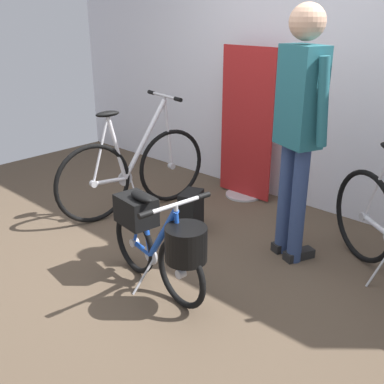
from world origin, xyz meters
name	(u,v)px	position (x,y,z in m)	size (l,w,h in m)	color
ground_plane	(165,267)	(0.00, 0.00, 0.00)	(6.42, 6.42, 0.00)	brown
back_wall	(307,39)	(0.00, 1.80, 1.53)	(6.42, 0.10, 3.06)	silver
floor_banner_stand	(246,134)	(-0.42, 1.52, 0.65)	(0.60, 0.36, 1.47)	#B7B7BC
folding_bike_foreground	(160,239)	(0.19, -0.22, 0.39)	(1.00, 0.53, 0.72)	black
display_bike_left	(134,170)	(-0.95, 0.54, 0.40)	(0.53, 1.53, 1.07)	black
visitor_near_wall	(299,120)	(0.57, 0.78, 1.07)	(0.50, 0.36, 1.83)	navy
backpack_on_floor	(190,211)	(-0.29, 0.59, 0.17)	(0.24, 0.28, 0.35)	black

